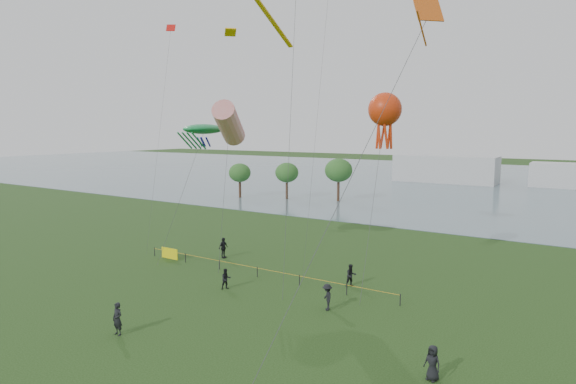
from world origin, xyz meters
The scene contains 15 objects.
ground_plane centered at (0.00, 0.00, 0.00)m, with size 400.00×400.00×0.00m, color #183310.
lake centered at (0.00, 100.00, 0.02)m, with size 400.00×120.00×0.08m, color slate.
pavilion_left centered at (-12.00, 95.00, 3.00)m, with size 22.00×8.00×6.00m, color silver.
trees centered at (-26.24, 53.81, 4.77)m, with size 20.77×9.39×7.13m.
fence centered at (-12.44, 15.29, 0.55)m, with size 24.07×0.07×1.05m.
spectator_a centered at (-6.54, 11.62, 0.78)m, with size 0.76×0.59×1.56m, color black.
spectator_b centered at (1.83, 11.96, 0.89)m, with size 1.15×0.66×1.78m, color black.
spectator_c centered at (-12.45, 18.33, 0.97)m, with size 1.13×0.47×1.93m, color black.
spectator_d centered at (10.29, 6.69, 0.86)m, with size 0.84×0.55×1.73m, color black.
spectator_f centered at (-6.65, 1.95, 0.97)m, with size 0.71×0.46×1.94m, color black.
spectator_g centered at (1.11, 17.22, 0.86)m, with size 0.84×0.65×1.73m, color black.
kite_windsock centered at (-10.79, 17.41, 12.41)m, with size 4.35×5.81×14.40m.
kite_creature centered at (-13.53, 17.19, 11.91)m, with size 3.65×6.15×12.38m.
kite_octopus centered at (2.88, 18.75, 13.31)m, with size 2.46×6.07×14.61m.
kite_delta centered at (8.95, 6.98, 16.32)m, with size 3.82×13.48×18.02m.
Camera 1 is at (16.10, -15.29, 11.93)m, focal length 30.00 mm.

